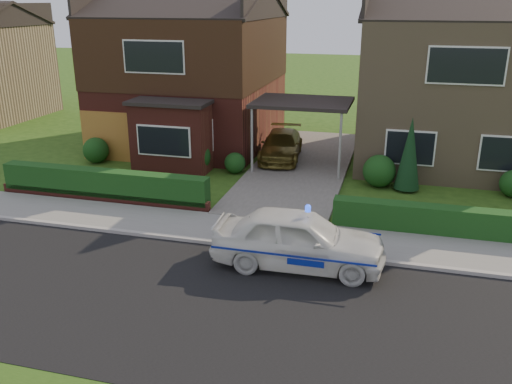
% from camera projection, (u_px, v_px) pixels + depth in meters
% --- Properties ---
extents(ground, '(120.00, 120.00, 0.00)m').
position_uv_depth(ground, '(212.00, 305.00, 12.27)').
color(ground, '#254913').
rests_on(ground, ground).
extents(road, '(60.00, 6.00, 0.02)m').
position_uv_depth(road, '(212.00, 305.00, 12.27)').
color(road, black).
rests_on(road, ground).
extents(kerb, '(60.00, 0.16, 0.12)m').
position_uv_depth(kerb, '(249.00, 247.00, 15.02)').
color(kerb, '#9E9993').
rests_on(kerb, ground).
extents(sidewalk, '(60.00, 2.00, 0.10)m').
position_uv_depth(sidewalk, '(258.00, 232.00, 15.98)').
color(sidewalk, slate).
rests_on(sidewalk, ground).
extents(driveway, '(3.80, 12.00, 0.12)m').
position_uv_depth(driveway, '(301.00, 166.00, 22.26)').
color(driveway, '#666059').
rests_on(driveway, ground).
extents(house_left, '(7.50, 9.53, 7.25)m').
position_uv_depth(house_left, '(191.00, 62.00, 25.04)').
color(house_left, maroon).
rests_on(house_left, ground).
extents(house_right, '(7.50, 8.06, 7.25)m').
position_uv_depth(house_right, '(455.00, 73.00, 22.36)').
color(house_right, '#937A5A').
rests_on(house_right, ground).
extents(carport_link, '(3.80, 3.00, 2.77)m').
position_uv_depth(carport_link, '(302.00, 104.00, 21.34)').
color(carport_link, black).
rests_on(carport_link, ground).
extents(garage_door, '(2.20, 0.10, 2.10)m').
position_uv_depth(garage_door, '(106.00, 136.00, 22.98)').
color(garage_door, '#976221').
rests_on(garage_door, ground).
extents(dwarf_wall, '(7.70, 0.25, 0.36)m').
position_uv_depth(dwarf_wall, '(103.00, 197.00, 18.44)').
color(dwarf_wall, maroon).
rests_on(dwarf_wall, ground).
extents(hedge_left, '(7.50, 0.55, 0.90)m').
position_uv_depth(hedge_left, '(105.00, 201.00, 18.64)').
color(hedge_left, '#113714').
rests_on(hedge_left, ground).
extents(hedge_right, '(7.50, 0.55, 0.80)m').
position_uv_depth(hedge_right, '(462.00, 238.00, 15.73)').
color(hedge_right, '#113714').
rests_on(hedge_right, ground).
extents(shrub_left_far, '(1.08, 1.08, 1.08)m').
position_uv_depth(shrub_left_far, '(96.00, 150.00, 22.80)').
color(shrub_left_far, '#113714').
rests_on(shrub_left_far, ground).
extents(shrub_left_mid, '(1.32, 1.32, 1.32)m').
position_uv_depth(shrub_left_mid, '(194.00, 156.00, 21.48)').
color(shrub_left_mid, '#113714').
rests_on(shrub_left_mid, ground).
extents(shrub_left_near, '(0.84, 0.84, 0.84)m').
position_uv_depth(shrub_left_near, '(235.00, 163.00, 21.45)').
color(shrub_left_near, '#113714').
rests_on(shrub_left_near, ground).
extents(shrub_right_near, '(1.20, 1.20, 1.20)m').
position_uv_depth(shrub_right_near, '(379.00, 171.00, 19.84)').
color(shrub_right_near, '#113714').
rests_on(shrub_right_near, ground).
extents(conifer_a, '(0.90, 0.90, 2.60)m').
position_uv_depth(conifer_a, '(409.00, 156.00, 19.18)').
color(conifer_a, black).
rests_on(conifer_a, ground).
extents(police_car, '(4.06, 4.47, 1.67)m').
position_uv_depth(police_car, '(298.00, 239.00, 13.83)').
color(police_car, silver).
rests_on(police_car, ground).
extents(driveway_car, '(2.00, 4.09, 1.15)m').
position_uv_depth(driveway_car, '(281.00, 145.00, 22.98)').
color(driveway_car, brown).
rests_on(driveway_car, driveway).
extents(potted_plant_a, '(0.41, 0.32, 0.71)m').
position_uv_depth(potted_plant_a, '(155.00, 185.00, 19.10)').
color(potted_plant_a, gray).
rests_on(potted_plant_a, ground).
extents(potted_plant_b, '(0.56, 0.54, 0.80)m').
position_uv_depth(potted_plant_b, '(150.00, 161.00, 21.73)').
color(potted_plant_b, gray).
rests_on(potted_plant_b, ground).
extents(potted_plant_c, '(0.56, 0.56, 0.77)m').
position_uv_depth(potted_plant_c, '(120.00, 186.00, 18.94)').
color(potted_plant_c, gray).
rests_on(potted_plant_c, ground).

